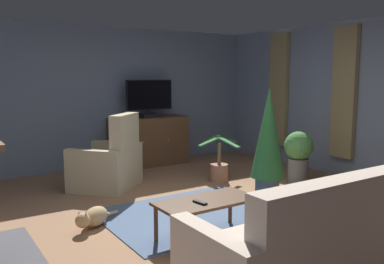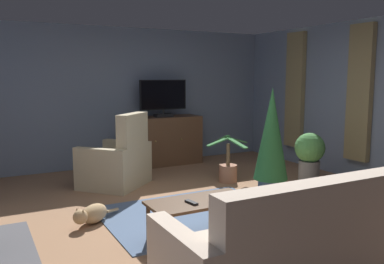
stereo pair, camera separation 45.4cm
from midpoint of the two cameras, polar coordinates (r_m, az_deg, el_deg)
name	(u,v)px [view 2 (the right image)]	position (r m, az deg, el deg)	size (l,w,h in m)	color
ground_plane	(217,217)	(5.14, 6.04, -11.76)	(6.55, 7.24, 0.04)	#936B4C
wall_back	(125,97)	(7.87, -7.67, 4.83)	(6.55, 0.10, 2.59)	slate
curtain_panel_near	(360,93)	(7.17, 24.01, 4.96)	(0.10, 0.44, 2.18)	#8E7F56
curtain_panel_far	(295,90)	(8.18, 15.71, 5.63)	(0.10, 0.44, 2.18)	#8E7F56
rug_central	(193,214)	(5.17, 2.64, -11.30)	(2.16, 1.65, 0.01)	slate
tv_cabinet	(163,142)	(7.88, -2.48, -1.37)	(1.47, 0.58, 0.92)	#402A1C
television	(163,97)	(7.74, -2.35, 4.85)	(0.93, 0.20, 0.70)	black
coffee_table	(199,205)	(4.32, 4.07, -10.08)	(1.08, 0.52, 0.42)	#422B19
tv_remote	(191,202)	(4.19, 3.07, -9.80)	(0.17, 0.05, 0.02)	black
sofa_floral	(295,253)	(3.48, 17.99, -15.79)	(2.07, 0.88, 0.98)	#C6B29E
armchair_angled_to_table	(118,163)	(6.41, -8.33, -4.37)	(1.26, 1.25, 1.14)	tan
potted_plant_on_hearth_side	(310,155)	(6.69, 17.93, -3.08)	(0.46, 0.46, 0.82)	slate
potted_plant_leafy_by_curtain	(228,169)	(6.66, 6.98, -5.22)	(0.76, 0.87, 0.76)	#99664C
potted_plant_tall_palm_by_window	(271,142)	(5.34, 13.39, -1.44)	(0.44, 0.44, 1.56)	#3D4C5B
cat	(92,214)	(4.91, -11.16, -11.17)	(0.63, 0.44, 0.24)	tan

